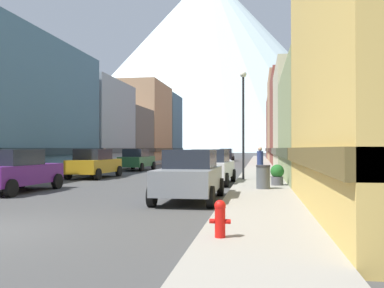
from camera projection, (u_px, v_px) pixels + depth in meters
sidewalk_left at (143, 164)px, 44.39m from camera, size 2.50×100.00×0.15m
sidewalk_right at (260, 165)px, 42.38m from camera, size 2.50×100.00×0.15m
storefront_left_1 at (20, 110)px, 29.24m from camera, size 6.59×13.87×9.44m
storefront_left_2 at (82, 125)px, 41.78m from camera, size 8.54×10.12×8.62m
storefront_left_3 at (118, 137)px, 50.83m from camera, size 7.29×8.07×6.79m
storefront_left_4 at (143, 124)px, 60.57m from camera, size 6.72×11.26×11.33m
storefront_left_5 at (158, 128)px, 70.81m from camera, size 7.15×8.56×10.96m
storefront_right_1 at (369, 127)px, 22.12m from camera, size 9.41×11.52×6.19m
storefront_right_2 at (316, 121)px, 33.22m from camera, size 6.80×10.12×8.46m
storefront_right_3 at (312, 121)px, 44.02m from camera, size 8.96×11.18×9.82m
storefront_right_4 at (300, 120)px, 56.60m from camera, size 8.87×13.14×11.86m
storefront_right_5 at (294, 130)px, 68.03m from camera, size 9.35×9.28×9.97m
car_left_0 at (15, 171)px, 17.02m from camera, size 2.23×4.47×1.78m
car_left_1 at (94, 163)px, 25.21m from camera, size 2.17×4.45×1.78m
car_left_2 at (137, 160)px, 33.96m from camera, size 2.17×4.45×1.78m
car_right_0 at (190, 175)px, 14.32m from camera, size 2.07×4.40×1.78m
car_right_1 at (212, 166)px, 20.99m from camera, size 2.23×4.48×1.78m
car_driving_0 at (226, 155)px, 58.78m from camera, size 2.06×4.40×1.78m
fire_hydrant_near at (220, 217)px, 7.72m from camera, size 0.40×0.22×0.70m
trash_bin_right at (263, 177)px, 17.01m from camera, size 0.59×0.59×0.98m
potted_plant_1 at (277, 174)px, 18.67m from camera, size 0.61×0.61×0.94m
pedestrian_0 at (260, 160)px, 34.15m from camera, size 0.36×0.36×1.57m
pedestrian_1 at (260, 163)px, 23.81m from camera, size 0.36×0.36×1.76m
pedestrian_2 at (104, 159)px, 33.44m from camera, size 0.36×0.36×1.69m
streetlamp_right at (243, 108)px, 22.14m from camera, size 0.36×0.36×5.86m
mountain_backdrop at (209, 61)px, 270.23m from camera, size 208.99×208.99×119.30m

